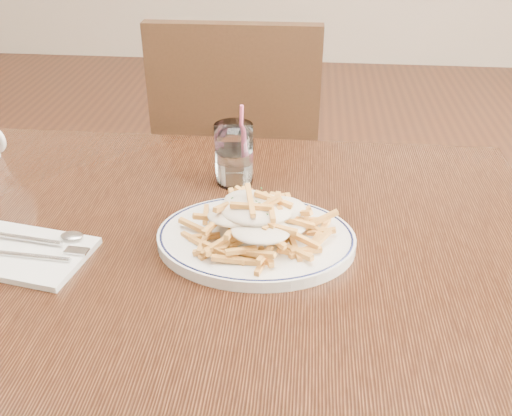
# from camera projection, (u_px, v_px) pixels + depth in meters

# --- Properties ---
(table) EXTENTS (1.20, 0.80, 0.75)m
(table) POSITION_uv_depth(u_px,v_px,m) (199.00, 271.00, 1.00)
(table) COLOR black
(table) RESTS_ON ground
(chair_far) EXTENTS (0.45, 0.45, 0.96)m
(chair_far) POSITION_uv_depth(u_px,v_px,m) (239.00, 158.00, 1.68)
(chair_far) COLOR black
(chair_far) RESTS_ON ground
(fries_plate) EXTENTS (0.35, 0.32, 0.02)m
(fries_plate) POSITION_uv_depth(u_px,v_px,m) (256.00, 239.00, 0.93)
(fries_plate) COLOR white
(fries_plate) RESTS_ON table
(loaded_fries) EXTENTS (0.26, 0.22, 0.07)m
(loaded_fries) POSITION_uv_depth(u_px,v_px,m) (256.00, 215.00, 0.91)
(loaded_fries) COLOR gold
(loaded_fries) RESTS_ON fries_plate
(napkin) EXTENTS (0.23, 0.17, 0.01)m
(napkin) POSITION_uv_depth(u_px,v_px,m) (22.00, 253.00, 0.90)
(napkin) COLOR silver
(napkin) RESTS_ON table
(cutlery) EXTENTS (0.20, 0.08, 0.01)m
(cutlery) POSITION_uv_depth(u_px,v_px,m) (23.00, 247.00, 0.91)
(cutlery) COLOR silver
(cutlery) RESTS_ON napkin
(water_glass) EXTENTS (0.07, 0.07, 0.16)m
(water_glass) POSITION_uv_depth(u_px,v_px,m) (234.00, 158.00, 1.09)
(water_glass) COLOR white
(water_glass) RESTS_ON table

